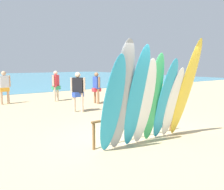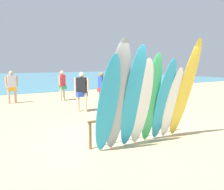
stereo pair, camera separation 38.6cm
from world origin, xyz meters
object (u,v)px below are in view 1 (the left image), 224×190
at_px(surfboard_teal_0, 113,105).
at_px(beach_chair_red, 155,104).
at_px(beachgoer_by_water, 56,84).
at_px(surfboard_teal_2, 137,98).
at_px(beachgoer_near_rack, 4,85).
at_px(beachgoer_midbeach, 96,86).
at_px(beachgoer_photographing, 78,89).
at_px(surfboard_yellow_7, 186,89).
at_px(surfboard_teal_5, 165,100).
at_px(surfboard_white_3, 145,102).
at_px(surfboard_rack, 137,120).
at_px(surfboard_grey_1, 122,97).
at_px(surfboard_white_6, 173,103).
at_px(surfboard_green_4, 154,98).

xyz_separation_m(surfboard_teal_0, beach_chair_red, (4.08, 2.61, -0.71)).
relative_size(beachgoer_by_water, beach_chair_red, 2.04).
bearing_deg(surfboard_teal_2, beachgoer_near_rack, 95.32).
distance_m(surfboard_teal_0, beachgoer_near_rack, 8.89).
relative_size(beachgoer_midbeach, beachgoer_photographing, 0.95).
bearing_deg(beach_chair_red, beachgoer_near_rack, 121.19).
bearing_deg(surfboard_yellow_7, surfboard_teal_5, 165.37).
xyz_separation_m(surfboard_teal_5, beachgoer_photographing, (-0.07, 4.79, -0.12)).
bearing_deg(surfboard_white_3, surfboard_teal_0, -172.56).
height_order(surfboard_rack, surfboard_teal_2, surfboard_teal_2).
height_order(surfboard_grey_1, surfboard_yellow_7, surfboard_yellow_7).
bearing_deg(beachgoer_by_water, surfboard_teal_0, -143.52).
bearing_deg(surfboard_teal_5, surfboard_grey_1, 179.51).
bearing_deg(surfboard_teal_0, beach_chair_red, 31.82).
height_order(surfboard_yellow_7, beachgoer_midbeach, surfboard_yellow_7).
relative_size(surfboard_teal_0, surfboard_teal_2, 0.91).
distance_m(surfboard_rack, surfboard_grey_1, 1.29).
xyz_separation_m(beachgoer_by_water, beachgoer_photographing, (-0.49, -3.51, 0.02)).
bearing_deg(surfboard_teal_0, beachgoer_by_water, 74.46).
height_order(surfboard_teal_0, surfboard_white_6, surfboard_teal_0).
bearing_deg(surfboard_teal_2, surfboard_teal_0, 179.00).
height_order(surfboard_white_6, beachgoer_photographing, surfboard_white_6).
bearing_deg(surfboard_teal_5, surfboard_white_3, 178.75).
relative_size(surfboard_teal_5, beachgoer_near_rack, 1.34).
height_order(surfboard_yellow_7, beachgoer_by_water, surfboard_yellow_7).
bearing_deg(surfboard_rack, beachgoer_midbeach, 67.92).
bearing_deg(surfboard_white_3, surfboard_grey_1, -174.60).
distance_m(surfboard_teal_2, beach_chair_red, 4.33).
height_order(surfboard_teal_2, beachgoer_photographing, surfboard_teal_2).
bearing_deg(surfboard_teal_5, surfboard_green_4, 170.25).
xyz_separation_m(surfboard_teal_0, surfboard_teal_2, (0.72, 0.01, 0.11)).
bearing_deg(surfboard_green_4, beachgoer_midbeach, 73.77).
height_order(surfboard_teal_2, surfboard_teal_5, surfboard_teal_2).
distance_m(surfboard_green_4, beachgoer_photographing, 4.75).
height_order(surfboard_white_3, beachgoer_photographing, surfboard_white_3).
distance_m(surfboard_grey_1, beachgoer_midbeach, 7.04).
relative_size(surfboard_white_6, beachgoer_near_rack, 1.20).
height_order(surfboard_teal_0, surfboard_teal_2, surfboard_teal_2).
bearing_deg(surfboard_rack, surfboard_yellow_7, -26.45).
xyz_separation_m(surfboard_teal_2, surfboard_green_4, (0.67, 0.10, -0.08)).
relative_size(surfboard_yellow_7, beach_chair_red, 3.43).
distance_m(surfboard_rack, surfboard_white_3, 0.75).
relative_size(surfboard_white_6, beachgoer_by_water, 1.21).
relative_size(surfboard_teal_0, beachgoer_photographing, 1.37).
distance_m(surfboard_rack, surfboard_green_4, 0.77).
bearing_deg(surfboard_white_6, surfboard_green_4, 175.24).
distance_m(surfboard_teal_0, surfboard_grey_1, 0.34).
bearing_deg(beachgoer_near_rack, surfboard_green_4, 94.32).
height_order(surfboard_grey_1, surfboard_green_4, surfboard_grey_1).
distance_m(surfboard_teal_2, beachgoer_midbeach, 6.88).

